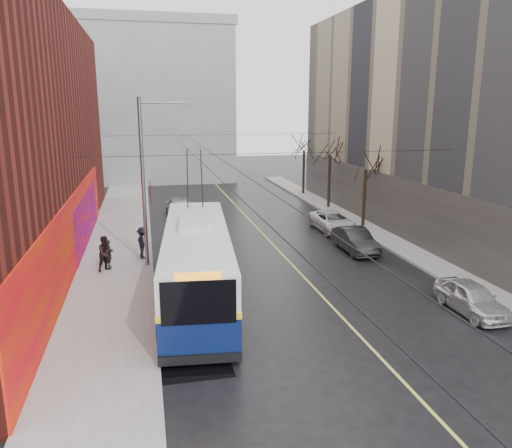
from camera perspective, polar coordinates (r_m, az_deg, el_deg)
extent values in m
plane|color=black|center=(19.55, 7.33, -12.66)|extent=(140.00, 140.00, 0.00)
cube|color=gray|center=(29.76, -15.61, -3.70)|extent=(4.00, 60.00, 0.15)
cube|color=gray|center=(33.36, 14.94, -1.83)|extent=(2.00, 60.00, 0.15)
cube|color=#BFB74C|center=(32.56, 1.48, -1.87)|extent=(0.12, 50.00, 0.01)
cube|color=#EA3905|center=(27.53, -20.12, -1.23)|extent=(0.08, 28.00, 4.00)
cube|color=#4F0494|center=(33.42, -18.75, 0.63)|extent=(0.06, 12.00, 3.20)
cube|color=tan|center=(38.29, 25.17, 11.29)|extent=(14.00, 36.00, 16.00)
cube|color=#4C4742|center=(35.10, 15.05, 2.14)|extent=(0.06, 36.00, 4.00)
cube|color=gray|center=(61.48, -12.80, 13.43)|extent=(20.00, 12.00, 18.00)
cube|color=gray|center=(56.30, -13.26, 22.15)|extent=(20.50, 0.40, 1.00)
cylinder|color=slate|center=(26.78, -12.76, 4.34)|extent=(0.20, 0.20, 9.00)
cube|color=#4C0A0C|center=(26.83, -11.98, 3.74)|extent=(0.04, 0.60, 1.10)
cylinder|color=slate|center=(26.50, -10.57, 13.47)|extent=(2.40, 0.10, 0.10)
cube|color=slate|center=(26.57, -8.12, 13.34)|extent=(0.50, 0.22, 0.12)
cylinder|color=black|center=(31.65, -8.36, 8.96)|extent=(0.02, 60.00, 0.02)
cylinder|color=black|center=(31.74, -6.54, 9.02)|extent=(0.02, 60.00, 0.02)
cylinder|color=black|center=(23.41, 2.78, 8.08)|extent=(18.00, 0.02, 0.02)
cylinder|color=black|center=(39.03, -3.53, 10.16)|extent=(18.00, 0.02, 0.02)
cylinder|color=black|center=(36.42, 12.26, 2.84)|extent=(0.24, 0.24, 4.20)
cylinder|color=black|center=(42.76, 8.36, 4.71)|extent=(0.24, 0.24, 4.48)
cylinder|color=black|center=(49.30, 5.46, 5.86)|extent=(0.24, 0.24, 4.37)
cube|color=black|center=(18.16, -7.74, -14.81)|extent=(2.79, 3.35, 0.01)
ellipsoid|color=slate|center=(25.60, -6.99, 8.08)|extent=(0.44, 0.20, 0.12)
ellipsoid|color=slate|center=(28.77, -3.02, 11.08)|extent=(0.44, 0.20, 0.12)
ellipsoid|color=slate|center=(27.05, -9.19, 9.72)|extent=(0.44, 0.20, 0.12)
cube|color=#091647|center=(22.86, -6.71, -5.97)|extent=(3.98, 13.01, 1.60)
cube|color=silver|center=(22.42, -6.81, -2.36)|extent=(3.98, 13.01, 1.39)
cube|color=yellow|center=(22.61, -6.76, -4.05)|extent=(4.03, 13.06, 0.23)
cube|color=black|center=(16.39, -6.59, -8.93)|extent=(2.45, 0.28, 1.49)
cube|color=black|center=(28.68, -6.92, 0.77)|extent=(2.45, 0.28, 1.28)
cube|color=black|center=(22.49, -10.40, -2.72)|extent=(1.16, 11.69, 1.07)
cube|color=black|center=(22.49, -3.21, -2.51)|extent=(1.16, 11.69, 1.07)
cube|color=silver|center=(23.24, -6.89, 0.38)|extent=(1.79, 3.33, 0.32)
cube|color=black|center=(17.19, -6.41, -15.09)|extent=(2.77, 0.39, 0.32)
cylinder|color=black|center=(19.13, -10.77, -11.64)|extent=(0.42, 1.09, 1.07)
cylinder|color=black|center=(19.13, -2.28, -11.40)|extent=(0.42, 1.09, 1.07)
cylinder|color=black|center=(27.10, -9.72, -4.04)|extent=(0.42, 1.09, 1.07)
cylinder|color=black|center=(27.11, -3.84, -3.87)|extent=(0.42, 1.09, 1.07)
cylinder|color=black|center=(26.64, -7.85, 5.39)|extent=(0.42, 3.70, 2.62)
cylinder|color=black|center=(26.65, -6.24, 5.43)|extent=(0.42, 3.70, 2.62)
imported|color=silver|center=(23.09, 23.43, -7.75)|extent=(1.60, 3.91, 1.33)
imported|color=#242426|center=(30.46, 11.28, -1.83)|extent=(1.50, 4.28, 1.41)
imported|color=white|center=(35.25, 8.85, 0.29)|extent=(2.35, 4.96, 1.37)
imported|color=#A2A2A6|center=(39.07, -8.65, 1.78)|extent=(2.30, 4.94, 1.64)
imported|color=black|center=(27.63, -16.46, -3.24)|extent=(0.46, 0.62, 1.53)
imported|color=black|center=(27.06, -16.81, -3.24)|extent=(1.15, 1.11, 1.87)
imported|color=black|center=(28.77, -12.82, -2.10)|extent=(1.02, 1.31, 1.79)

